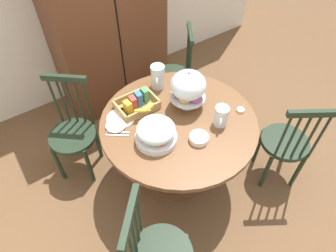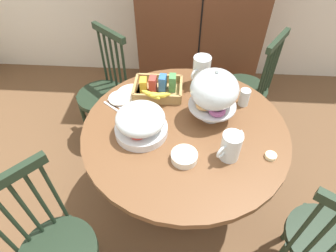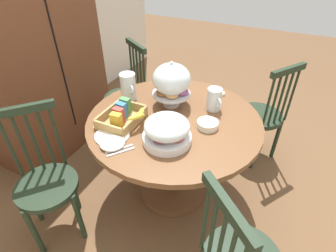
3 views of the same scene
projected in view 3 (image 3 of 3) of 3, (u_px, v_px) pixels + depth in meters
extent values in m
plane|color=brown|center=(192.00, 187.00, 2.32)|extent=(10.00, 10.00, 0.00)
cube|color=brown|center=(34.00, 53.00, 2.28)|extent=(1.10, 0.56, 1.90)
cube|color=black|center=(56.00, 47.00, 2.13)|extent=(0.01, 0.01, 1.52)
cylinder|color=brown|center=(174.00, 121.00, 1.87)|extent=(1.21, 1.21, 0.04)
cylinder|color=brown|center=(174.00, 156.00, 2.07)|extent=(0.14, 0.14, 0.63)
cylinder|color=brown|center=(173.00, 187.00, 2.28)|extent=(0.56, 0.56, 0.06)
cylinder|color=#1E2D1E|center=(259.00, 116.00, 2.40)|extent=(0.40, 0.40, 0.04)
cylinder|color=#1E2D1E|center=(254.00, 124.00, 2.69)|extent=(0.04, 0.04, 0.45)
cylinder|color=#1E2D1E|center=(233.00, 132.00, 2.57)|extent=(0.04, 0.04, 0.45)
cylinder|color=#1E2D1E|center=(276.00, 139.00, 2.50)|extent=(0.04, 0.04, 0.45)
cylinder|color=#1E2D1E|center=(255.00, 149.00, 2.38)|extent=(0.04, 0.04, 0.45)
cylinder|color=#1E2D1E|center=(292.00, 96.00, 2.21)|extent=(0.02, 0.02, 0.48)
cylinder|color=#1E2D1E|center=(286.00, 98.00, 2.18)|extent=(0.02, 0.02, 0.48)
cylinder|color=#1E2D1E|center=(280.00, 100.00, 2.15)|extent=(0.02, 0.02, 0.48)
cylinder|color=#1E2D1E|center=(274.00, 103.00, 2.12)|extent=(0.02, 0.02, 0.48)
cylinder|color=#1E2D1E|center=(268.00, 105.00, 2.09)|extent=(0.02, 0.02, 0.48)
cube|color=#1E2D1E|center=(289.00, 70.00, 2.00)|extent=(0.32, 0.23, 0.05)
cylinder|color=#1E2D1E|center=(125.00, 98.00, 2.65)|extent=(0.40, 0.40, 0.04)
cylinder|color=#1E2D1E|center=(109.00, 115.00, 2.82)|extent=(0.04, 0.04, 0.45)
cylinder|color=#1E2D1E|center=(120.00, 128.00, 2.63)|extent=(0.04, 0.04, 0.45)
cylinder|color=#1E2D1E|center=(133.00, 107.00, 2.94)|extent=(0.04, 0.04, 0.45)
cylinder|color=#1E2D1E|center=(145.00, 120.00, 2.75)|extent=(0.04, 0.04, 0.45)
cylinder|color=#1E2D1E|center=(131.00, 67.00, 2.67)|extent=(0.02, 0.02, 0.48)
cylinder|color=#1E2D1E|center=(134.00, 70.00, 2.62)|extent=(0.02, 0.02, 0.48)
cylinder|color=#1E2D1E|center=(138.00, 72.00, 2.58)|extent=(0.02, 0.02, 0.48)
cylinder|color=#1E2D1E|center=(141.00, 75.00, 2.53)|extent=(0.02, 0.02, 0.48)
cylinder|color=#1E2D1E|center=(144.00, 78.00, 2.48)|extent=(0.02, 0.02, 0.48)
cube|color=#1E2D1E|center=(136.00, 46.00, 2.42)|extent=(0.23, 0.32, 0.05)
cylinder|color=#1E2D1E|center=(47.00, 187.00, 1.74)|extent=(0.40, 0.40, 0.04)
cylinder|color=#1E2D1E|center=(35.00, 232.00, 1.72)|extent=(0.04, 0.04, 0.45)
cylinder|color=#1E2D1E|center=(79.00, 217.00, 1.81)|extent=(0.04, 0.04, 0.45)
cylinder|color=#1E2D1E|center=(33.00, 200.00, 1.93)|extent=(0.04, 0.04, 0.45)
cylinder|color=#1E2D1E|center=(73.00, 188.00, 2.02)|extent=(0.04, 0.04, 0.45)
cylinder|color=#1E2D1E|center=(11.00, 150.00, 1.67)|extent=(0.02, 0.02, 0.48)
cylinder|color=#1E2D1E|center=(23.00, 147.00, 1.69)|extent=(0.02, 0.02, 0.48)
cylinder|color=#1E2D1E|center=(35.00, 144.00, 1.71)|extent=(0.02, 0.02, 0.48)
cylinder|color=#1E2D1E|center=(47.00, 141.00, 1.74)|extent=(0.02, 0.02, 0.48)
cylinder|color=#1E2D1E|center=(58.00, 138.00, 1.76)|extent=(0.02, 0.02, 0.48)
cube|color=#1E2D1E|center=(22.00, 109.00, 1.56)|extent=(0.30, 0.26, 0.05)
cylinder|color=#1E2D1E|center=(243.00, 250.00, 1.63)|extent=(0.04, 0.04, 0.45)
cylinder|color=#1E2D1E|center=(220.00, 246.00, 1.16)|extent=(0.02, 0.02, 0.48)
cylinder|color=#1E2D1E|center=(212.00, 232.00, 1.21)|extent=(0.02, 0.02, 0.48)
cylinder|color=#1E2D1E|center=(205.00, 219.00, 1.26)|extent=(0.02, 0.02, 0.48)
cube|color=#1E2D1E|center=(228.00, 208.00, 1.01)|extent=(0.27, 0.29, 0.05)
cylinder|color=silver|center=(171.00, 104.00, 2.00)|extent=(0.12, 0.12, 0.02)
cylinder|color=silver|center=(171.00, 100.00, 1.97)|extent=(0.03, 0.03, 0.09)
cylinder|color=silver|center=(171.00, 94.00, 1.94)|extent=(0.28, 0.28, 0.01)
torus|color=#B27033|center=(174.00, 89.00, 1.95)|extent=(0.10, 0.10, 0.03)
torus|color=#D19347|center=(166.00, 87.00, 1.97)|extent=(0.10, 0.10, 0.03)
torus|color=#935628|center=(163.00, 92.00, 1.91)|extent=(0.10, 0.10, 0.03)
torus|color=tan|center=(172.00, 95.00, 1.88)|extent=(0.10, 0.10, 0.03)
torus|color=#994C84|center=(182.00, 91.00, 1.92)|extent=(0.10, 0.10, 0.03)
ellipsoid|color=silver|center=(171.00, 79.00, 1.88)|extent=(0.27, 0.27, 0.22)
sphere|color=silver|center=(172.00, 63.00, 1.80)|extent=(0.02, 0.02, 0.02)
cylinder|color=silver|center=(167.00, 138.00, 1.64)|extent=(0.30, 0.30, 0.05)
ellipsoid|color=beige|center=(172.00, 127.00, 1.67)|extent=(0.09, 0.09, 0.03)
ellipsoid|color=#8CBF59|center=(157.00, 131.00, 1.64)|extent=(0.09, 0.09, 0.03)
ellipsoid|color=#6B2D4C|center=(160.00, 139.00, 1.57)|extent=(0.09, 0.09, 0.03)
ellipsoid|color=#CC3D33|center=(177.00, 137.00, 1.59)|extent=(0.09, 0.09, 0.03)
ellipsoid|color=silver|center=(167.00, 126.00, 1.59)|extent=(0.28, 0.28, 0.13)
cylinder|color=silver|center=(214.00, 99.00, 1.91)|extent=(0.11, 0.11, 0.16)
cylinder|color=orange|center=(214.00, 102.00, 1.92)|extent=(0.09, 0.09, 0.11)
cone|color=silver|center=(211.00, 87.00, 1.92)|extent=(0.05, 0.05, 0.03)
torus|color=silver|center=(219.00, 103.00, 1.85)|extent=(0.06, 0.06, 0.07)
cylinder|color=silver|center=(128.00, 87.00, 2.01)|extent=(0.12, 0.12, 0.21)
cylinder|color=white|center=(129.00, 90.00, 2.03)|extent=(0.10, 0.10, 0.14)
cone|color=silver|center=(124.00, 72.00, 2.01)|extent=(0.05, 0.05, 0.03)
torus|color=silver|center=(132.00, 90.00, 1.95)|extent=(0.06, 0.07, 0.07)
cube|color=tan|center=(122.00, 120.00, 1.83)|extent=(0.30, 0.22, 0.01)
cube|color=tan|center=(136.00, 121.00, 1.77)|extent=(0.30, 0.02, 0.07)
cube|color=tan|center=(108.00, 113.00, 1.85)|extent=(0.30, 0.02, 0.07)
cube|color=tan|center=(108.00, 129.00, 1.70)|extent=(0.02, 0.22, 0.07)
cube|color=tan|center=(133.00, 106.00, 1.92)|extent=(0.02, 0.22, 0.07)
cube|color=gold|center=(116.00, 121.00, 1.71)|extent=(0.05, 0.07, 0.11)
cube|color=#B23D33|center=(119.00, 116.00, 1.76)|extent=(0.05, 0.07, 0.11)
cube|color=#336BAD|center=(121.00, 110.00, 1.82)|extent=(0.05, 0.07, 0.11)
cube|color=#47894C|center=(125.00, 105.00, 1.87)|extent=(0.04, 0.07, 0.11)
ellipsoid|color=yellow|center=(137.00, 117.00, 1.70)|extent=(0.14, 0.08, 0.05)
ellipsoid|color=yellow|center=(139.00, 115.00, 1.72)|extent=(0.13, 0.03, 0.05)
ellipsoid|color=yellow|center=(141.00, 112.00, 1.75)|extent=(0.14, 0.08, 0.05)
cylinder|color=white|center=(112.00, 135.00, 1.69)|extent=(0.22, 0.22, 0.01)
cylinder|color=white|center=(112.00, 143.00, 1.61)|extent=(0.15, 0.15, 0.01)
cylinder|color=white|center=(208.00, 124.00, 1.76)|extent=(0.14, 0.14, 0.04)
cylinder|color=silver|center=(167.00, 83.00, 2.17)|extent=(0.06, 0.06, 0.11)
cylinder|color=beige|center=(221.00, 94.00, 2.11)|extent=(0.06, 0.06, 0.02)
cube|color=silver|center=(119.00, 149.00, 1.59)|extent=(0.14, 0.11, 0.01)
cube|color=silver|center=(121.00, 152.00, 1.57)|extent=(0.14, 0.11, 0.01)
cube|color=silver|center=(106.00, 124.00, 1.79)|extent=(0.14, 0.11, 0.01)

